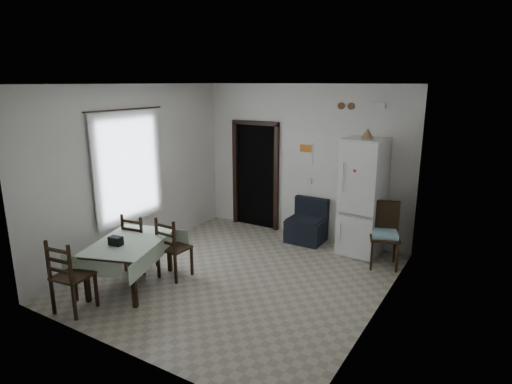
{
  "coord_description": "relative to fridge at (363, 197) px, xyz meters",
  "views": [
    {
      "loc": [
        3.36,
        -5.07,
        2.93
      ],
      "look_at": [
        0.0,
        0.5,
        1.25
      ],
      "focal_mm": 30.0,
      "sensor_mm": 36.0,
      "label": 1
    }
  ],
  "objects": [
    {
      "name": "curtain",
      "position": [
        -3.32,
        -2.13,
        0.54
      ],
      "size": [
        0.02,
        1.45,
        1.85
      ],
      "primitive_type": "cube",
      "color": "silver",
      "rests_on": "ground"
    },
    {
      "name": "navy_seat",
      "position": [
        -1.04,
        -0.0,
        -0.61
      ],
      "size": [
        0.67,
        0.65,
        0.8
      ],
      "primitive_type": null,
      "rotation": [
        0.0,
        0.0,
        0.01
      ],
      "color": "black",
      "rests_on": "ground"
    },
    {
      "name": "emergency_light",
      "position": [
        0.07,
        0.28,
        1.54
      ],
      "size": [
        0.25,
        0.07,
        0.09
      ],
      "primitive_type": "cube",
      "color": "white",
      "rests_on": "ground"
    },
    {
      "name": "ground",
      "position": [
        -1.28,
        -1.93,
        -1.01
      ],
      "size": [
        4.5,
        4.5,
        0.0
      ],
      "primitive_type": "plane",
      "color": "#A59C87",
      "rests_on": "ground"
    },
    {
      "name": "dining_chair_far_left",
      "position": [
        -2.8,
        -2.49,
        -0.53
      ],
      "size": [
        0.47,
        0.47,
        0.95
      ],
      "primitive_type": null,
      "rotation": [
        0.0,
        0.0,
        3.3
      ],
      "color": "black",
      "rests_on": "ground"
    },
    {
      "name": "tan_cone",
      "position": [
        0.02,
        -0.02,
        1.1
      ],
      "size": [
        0.24,
        0.24,
        0.17
      ],
      "primitive_type": "cone",
      "rotation": [
        0.0,
        0.0,
        0.13
      ],
      "color": "tan",
      "rests_on": "fridge"
    },
    {
      "name": "doorway",
      "position": [
        -2.33,
        0.52,
        0.05
      ],
      "size": [
        1.06,
        0.52,
        2.22
      ],
      "color": "black",
      "rests_on": "ground"
    },
    {
      "name": "calendar",
      "position": [
        -1.23,
        0.31,
        0.61
      ],
      "size": [
        0.28,
        0.02,
        0.4
      ],
      "primitive_type": "cube",
      "color": "white",
      "rests_on": "ground"
    },
    {
      "name": "window_recess",
      "position": [
        -3.43,
        -2.13,
        0.54
      ],
      "size": [
        0.1,
        1.2,
        1.6
      ],
      "primitive_type": "cube",
      "color": "silver",
      "rests_on": "ground"
    },
    {
      "name": "light_switch",
      "position": [
        -1.13,
        0.31,
        0.09
      ],
      "size": [
        0.08,
        0.02,
        0.12
      ],
      "primitive_type": "cube",
      "color": "beige",
      "rests_on": "ground"
    },
    {
      "name": "corner_chair",
      "position": [
        0.51,
        -0.38,
        -0.48
      ],
      "size": [
        0.59,
        0.59,
        1.06
      ],
      "primitive_type": null,
      "rotation": [
        0.0,
        0.0,
        0.34
      ],
      "color": "black",
      "rests_on": "ground"
    },
    {
      "name": "fridge",
      "position": [
        0.0,
        0.0,
        0.0
      ],
      "size": [
        0.71,
        0.71,
        2.02
      ],
      "primitive_type": null,
      "rotation": [
        0.0,
        0.0,
        -0.08
      ],
      "color": "white",
      "rests_on": "ground"
    },
    {
      "name": "vent_left",
      "position": [
        -0.58,
        0.3,
        1.51
      ],
      "size": [
        0.12,
        0.03,
        0.12
      ],
      "primitive_type": "cylinder",
      "rotation": [
        1.57,
        0.0,
        0.0
      ],
      "color": "#513320",
      "rests_on": "ground"
    },
    {
      "name": "dining_chair_near_head",
      "position": [
        -2.58,
        -3.87,
        -0.5
      ],
      "size": [
        0.49,
        0.49,
        1.01
      ],
      "primitive_type": null,
      "rotation": [
        0.0,
        0.0,
        3.27
      ],
      "color": "black",
      "rests_on": "ground"
    },
    {
      "name": "wall_back",
      "position": [
        -1.28,
        0.32,
        0.44
      ],
      "size": [
        4.2,
        0.02,
        2.9
      ],
      "primitive_type": null,
      "color": "silver",
      "rests_on": "ground"
    },
    {
      "name": "calendar_image",
      "position": [
        -1.23,
        0.3,
        0.71
      ],
      "size": [
        0.24,
        0.01,
        0.14
      ],
      "primitive_type": "cube",
      "color": "orange",
      "rests_on": "ground"
    },
    {
      "name": "wall_front",
      "position": [
        -1.28,
        -4.18,
        0.44
      ],
      "size": [
        4.2,
        0.02,
        2.9
      ],
      "primitive_type": null,
      "color": "silver",
      "rests_on": "ground"
    },
    {
      "name": "vent_right",
      "position": [
        -0.4,
        0.3,
        1.51
      ],
      "size": [
        0.12,
        0.03,
        0.12
      ],
      "primitive_type": "cylinder",
      "rotation": [
        1.57,
        0.0,
        0.0
      ],
      "color": "#513320",
      "rests_on": "ground"
    },
    {
      "name": "curtain_rod",
      "position": [
        -3.31,
        -2.13,
        1.49
      ],
      "size": [
        0.02,
        1.6,
        0.02
      ],
      "primitive_type": "cylinder",
      "rotation": [
        1.57,
        0.0,
        0.0
      ],
      "color": "black",
      "rests_on": "ground"
    },
    {
      "name": "ceiling",
      "position": [
        -1.28,
        -1.93,
        1.89
      ],
      "size": [
        4.2,
        4.5,
        0.02
      ],
      "primitive_type": null,
      "color": "white",
      "rests_on": "ground"
    },
    {
      "name": "wall_right",
      "position": [
        0.82,
        -1.93,
        0.44
      ],
      "size": [
        0.02,
        4.5,
        2.9
      ],
      "primitive_type": null,
      "color": "silver",
      "rests_on": "ground"
    },
    {
      "name": "black_bag",
      "position": [
        -2.52,
        -3.19,
        -0.25
      ],
      "size": [
        0.2,
        0.14,
        0.12
      ],
      "primitive_type": "cube",
      "rotation": [
        0.0,
        0.0,
        0.11
      ],
      "color": "black",
      "rests_on": "dining_table"
    },
    {
      "name": "wall_left",
      "position": [
        -3.38,
        -1.93,
        0.44
      ],
      "size": [
        0.02,
        4.5,
        2.9
      ],
      "primitive_type": null,
      "color": "silver",
      "rests_on": "ground"
    },
    {
      "name": "dining_table",
      "position": [
        -2.49,
        -2.98,
        -0.66
      ],
      "size": [
        1.28,
        1.56,
        0.7
      ],
      "primitive_type": null,
      "rotation": [
        0.0,
        0.0,
        0.33
      ],
      "color": "#ABC2A6",
      "rests_on": "ground"
    },
    {
      "name": "dining_chair_far_right",
      "position": [
        -2.14,
        -2.41,
        -0.52
      ],
      "size": [
        0.43,
        0.43,
        0.97
      ],
      "primitive_type": null,
      "rotation": [
        0.0,
        0.0,
        3.11
      ],
      "color": "black",
      "rests_on": "ground"
    }
  ]
}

